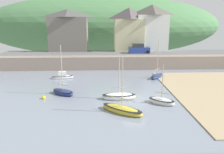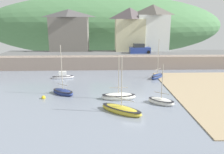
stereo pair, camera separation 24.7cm
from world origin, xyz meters
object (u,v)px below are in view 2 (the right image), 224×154
object	(u,v)px
sailboat_far_left	(157,76)
sailboat_nearest_shore	(63,76)
waterfront_building_centre	(130,29)
waterfront_building_right	(152,27)
sailboat_white_hull	(63,92)
rowboat_small_beached	(161,101)
mooring_buoy	(44,97)
dinghy_open_wooden	(119,96)
motorboat_with_cabin	(121,110)
parked_car_near_slipway	(140,49)
waterfront_building_left	(69,30)

from	to	relation	value
sailboat_far_left	sailboat_nearest_shore	bearing A→B (deg)	129.44
waterfront_building_centre	waterfront_building_right	xyz separation A→B (m)	(4.95, 0.00, 0.32)
sailboat_white_hull	sailboat_nearest_shore	bearing A→B (deg)	136.56
sailboat_white_hull	rowboat_small_beached	xyz separation A→B (m)	(11.32, -3.64, -0.01)
waterfront_building_right	mooring_buoy	size ratio (longest dim) A/B	20.66
waterfront_building_right	dinghy_open_wooden	distance (m)	27.11
motorboat_with_cabin	sailboat_nearest_shore	xyz separation A→B (m)	(-8.19, 13.56, 0.02)
waterfront_building_right	motorboat_with_cabin	size ratio (longest dim) A/B	1.67
motorboat_with_cabin	parked_car_near_slipway	bearing A→B (deg)	114.24
dinghy_open_wooden	parked_car_near_slipway	bearing A→B (deg)	74.93
waterfront_building_centre	motorboat_with_cabin	size ratio (longest dim) A/B	1.56
sailboat_white_hull	rowboat_small_beached	bearing A→B (deg)	18.48
sailboat_white_hull	mooring_buoy	size ratio (longest dim) A/B	13.34
waterfront_building_right	parked_car_near_slipway	bearing A→B (deg)	-126.60
dinghy_open_wooden	waterfront_building_right	bearing A→B (deg)	70.45
sailboat_white_hull	rowboat_small_beached	world-z (taller)	sailboat_white_hull
dinghy_open_wooden	parked_car_near_slipway	size ratio (longest dim) A/B	1.26
motorboat_with_cabin	waterfront_building_left	bearing A→B (deg)	144.77
sailboat_nearest_shore	waterfront_building_centre	bearing A→B (deg)	42.03
sailboat_nearest_shore	parked_car_near_slipway	bearing A→B (deg)	28.32
rowboat_small_beached	parked_car_near_slipway	size ratio (longest dim) A/B	1.09
waterfront_building_left	sailboat_nearest_shore	bearing A→B (deg)	-86.34
waterfront_building_left	mooring_buoy	xyz separation A→B (m)	(0.37, -24.24, -6.68)
waterfront_building_centre	sailboat_far_left	world-z (taller)	waterfront_building_centre
rowboat_small_beached	mooring_buoy	world-z (taller)	rowboat_small_beached
waterfront_building_left	parked_car_near_slipway	bearing A→B (deg)	-17.15
waterfront_building_left	sailboat_nearest_shore	size ratio (longest dim) A/B	2.49
waterfront_building_centre	waterfront_building_right	bearing A→B (deg)	0.00
sailboat_far_left	sailboat_nearest_shore	distance (m)	14.85
waterfront_building_left	waterfront_building_right	world-z (taller)	waterfront_building_right
sailboat_white_hull	rowboat_small_beached	size ratio (longest dim) A/B	1.37
motorboat_with_cabin	sailboat_far_left	distance (m)	14.83
motorboat_with_cabin	rowboat_small_beached	bearing A→B (deg)	62.88
waterfront_building_left	waterfront_building_right	bearing A→B (deg)	0.00
sailboat_white_hull	waterfront_building_right	bearing A→B (deg)	91.85
sailboat_white_hull	mooring_buoy	world-z (taller)	sailboat_white_hull
waterfront_building_right	sailboat_far_left	size ratio (longest dim) A/B	1.53
motorboat_with_cabin	mooring_buoy	distance (m)	9.78
waterfront_building_right	sailboat_far_left	xyz separation A→B (m)	(-2.12, -15.28, -7.02)
waterfront_building_centre	rowboat_small_beached	size ratio (longest dim) A/B	1.98
motorboat_with_cabin	parked_car_near_slipway	distance (m)	24.81
waterfront_building_left	dinghy_open_wooden	distance (m)	27.08
sailboat_far_left	waterfront_building_left	bearing A→B (deg)	86.62
waterfront_building_left	sailboat_white_hull	xyz separation A→B (m)	(2.35, -22.69, -6.53)
sailboat_far_left	rowboat_small_beached	xyz separation A→B (m)	(-2.13, -11.05, -0.03)
rowboat_small_beached	parked_car_near_slipway	bearing A→B (deg)	122.41
waterfront_building_right	rowboat_small_beached	distance (m)	27.59
rowboat_small_beached	waterfront_building_right	bearing A→B (deg)	115.62
waterfront_building_right	sailboat_white_hull	size ratio (longest dim) A/B	1.55
motorboat_with_cabin	sailboat_far_left	world-z (taller)	sailboat_far_left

